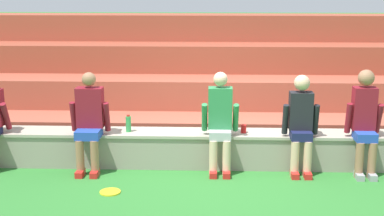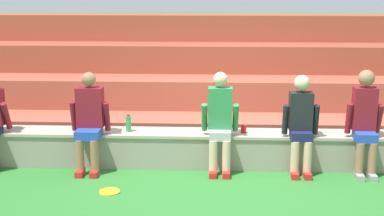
{
  "view_description": "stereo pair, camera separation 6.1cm",
  "coord_description": "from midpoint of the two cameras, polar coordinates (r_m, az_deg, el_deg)",
  "views": [
    {
      "loc": [
        -0.12,
        -7.03,
        2.56
      ],
      "look_at": [
        -0.39,
        0.23,
        0.84
      ],
      "focal_mm": 49.88,
      "sensor_mm": 36.0,
      "label": 1
    },
    {
      "loc": [
        -0.06,
        -7.02,
        2.56
      ],
      "look_at": [
        -0.39,
        0.23,
        0.84
      ],
      "focal_mm": 49.88,
      "sensor_mm": 36.0,
      "label": 2
    }
  ],
  "objects": [
    {
      "name": "person_far_right",
      "position": [
        7.52,
        17.75,
        -1.19
      ],
      "size": [
        0.48,
        0.52,
        1.43
      ],
      "color": "#996B4C",
      "rests_on": "ground"
    },
    {
      "name": "person_center",
      "position": [
        7.25,
        2.78,
        -1.34
      ],
      "size": [
        0.51,
        0.49,
        1.39
      ],
      "color": "beige",
      "rests_on": "ground"
    },
    {
      "name": "frisbee",
      "position": [
        6.81,
        -9.0,
        -8.86
      ],
      "size": [
        0.26,
        0.26,
        0.02
      ],
      "primitive_type": "cylinder",
      "color": "yellow",
      "rests_on": "ground"
    },
    {
      "name": "person_right_of_center",
      "position": [
        7.34,
        11.34,
        -1.46
      ],
      "size": [
        0.49,
        0.47,
        1.35
      ],
      "color": "#DBAD89",
      "rests_on": "ground"
    },
    {
      "name": "stone_seating_wall",
      "position": [
        7.61,
        2.72,
        -4.27
      ],
      "size": [
        9.32,
        0.49,
        0.5
      ],
      "color": "gray",
      "rests_on": "ground"
    },
    {
      "name": "brick_bleachers",
      "position": [
        9.83,
        2.62,
        2.58
      ],
      "size": [
        11.3,
        3.09,
        1.95
      ],
      "color": "#A7503C",
      "rests_on": "ground"
    },
    {
      "name": "person_left_of_center",
      "position": [
        7.43,
        -11.16,
        -1.27
      ],
      "size": [
        0.54,
        0.54,
        1.37
      ],
      "color": "#996B4C",
      "rests_on": "ground"
    },
    {
      "name": "ground_plane",
      "position": [
        7.48,
        2.72,
        -6.73
      ],
      "size": [
        80.0,
        80.0,
        0.0
      ],
      "primitive_type": "plane",
      "color": "#2D752D"
    },
    {
      "name": "water_bottle_near_left",
      "position": [
        7.57,
        -7.04,
        -1.68
      ],
      "size": [
        0.07,
        0.07,
        0.25
      ],
      "color": "green",
      "rests_on": "stone_seating_wall"
    },
    {
      "name": "plastic_cup_left_end",
      "position": [
        7.51,
        5.31,
        -2.23
      ],
      "size": [
        0.08,
        0.08,
        0.11
      ],
      "primitive_type": "cylinder",
      "color": "red",
      "rests_on": "stone_seating_wall"
    }
  ]
}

